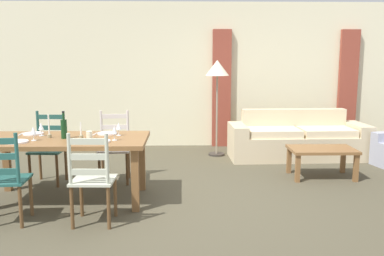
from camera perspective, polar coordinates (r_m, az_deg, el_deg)
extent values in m
cube|color=#484331|center=(4.93, -1.13, -10.27)|extent=(9.60, 9.60, 0.02)
cube|color=beige|center=(7.94, -1.26, 7.27)|extent=(9.60, 0.16, 2.70)
cube|color=brown|center=(7.85, 4.10, 5.40)|extent=(0.35, 0.08, 2.20)
cube|color=brown|center=(8.43, 20.64, 5.10)|extent=(0.35, 0.08, 2.20)
cube|color=brown|center=(5.02, -17.13, -1.62)|extent=(1.90, 0.96, 0.05)
cube|color=brown|center=(4.58, -7.83, -7.16)|extent=(0.08, 0.08, 0.70)
cube|color=brown|center=(5.73, -24.15, -4.53)|extent=(0.08, 0.08, 0.70)
cube|color=brown|center=(5.31, -6.92, -4.82)|extent=(0.08, 0.08, 0.70)
cube|color=#235750|center=(4.61, -24.23, -6.55)|extent=(0.44, 0.42, 0.03)
cylinder|color=brown|center=(4.77, -21.31, -8.71)|extent=(0.04, 0.04, 0.43)
cylinder|color=brown|center=(4.47, -22.55, -10.04)|extent=(0.04, 0.04, 0.43)
cylinder|color=#235750|center=(4.33, -22.96, -3.87)|extent=(0.04, 0.04, 0.50)
cube|color=beige|center=(4.32, -13.41, -7.01)|extent=(0.43, 0.41, 0.03)
cylinder|color=brown|center=(4.59, -15.01, -9.11)|extent=(0.04, 0.04, 0.43)
cylinder|color=brown|center=(4.51, -10.53, -9.28)|extent=(0.04, 0.04, 0.43)
cylinder|color=brown|center=(4.28, -16.22, -10.53)|extent=(0.04, 0.04, 0.43)
cylinder|color=brown|center=(4.19, -11.42, -10.75)|extent=(0.04, 0.04, 0.43)
cylinder|color=beige|center=(4.14, -16.53, -4.10)|extent=(0.04, 0.04, 0.50)
cylinder|color=beige|center=(4.05, -11.64, -4.20)|extent=(0.04, 0.04, 0.50)
cube|color=beige|center=(4.12, -14.04, -5.91)|extent=(0.38, 0.04, 0.06)
cube|color=beige|center=(4.09, -14.13, -3.88)|extent=(0.38, 0.04, 0.06)
cube|color=beige|center=(4.06, -14.21, -1.82)|extent=(0.38, 0.04, 0.06)
cube|color=#245248|center=(5.85, -19.30, -2.97)|extent=(0.44, 0.42, 0.03)
cylinder|color=brown|center=(5.69, -18.09, -5.64)|extent=(0.04, 0.04, 0.43)
cylinder|color=brown|center=(5.82, -21.44, -5.49)|extent=(0.04, 0.04, 0.43)
cylinder|color=brown|center=(6.00, -16.99, -4.81)|extent=(0.04, 0.04, 0.43)
cylinder|color=brown|center=(6.12, -20.19, -4.69)|extent=(0.04, 0.04, 0.43)
cylinder|color=#245248|center=(5.90, -17.22, -0.17)|extent=(0.04, 0.04, 0.50)
cylinder|color=#245248|center=(6.03, -20.45, -0.15)|extent=(0.04, 0.04, 0.50)
cube|color=#245248|center=(5.98, -18.79, -1.38)|extent=(0.38, 0.05, 0.06)
cube|color=#245248|center=(5.96, -18.86, 0.03)|extent=(0.38, 0.05, 0.06)
cube|color=#245248|center=(5.93, -18.94, 1.46)|extent=(0.38, 0.05, 0.06)
cube|color=beige|center=(5.68, -10.69, -2.96)|extent=(0.45, 0.43, 0.03)
cylinder|color=brown|center=(5.56, -8.93, -5.63)|extent=(0.04, 0.04, 0.43)
cylinder|color=brown|center=(5.59, -12.63, -5.65)|extent=(0.04, 0.04, 0.43)
cylinder|color=brown|center=(5.88, -8.72, -4.77)|extent=(0.04, 0.04, 0.43)
cylinder|color=brown|center=(5.92, -12.21, -4.80)|extent=(0.04, 0.04, 0.43)
cylinder|color=beige|center=(5.78, -8.84, -0.04)|extent=(0.04, 0.04, 0.50)
cylinder|color=beige|center=(5.82, -12.38, -0.09)|extent=(0.04, 0.04, 0.50)
cube|color=beige|center=(5.82, -10.57, -1.32)|extent=(0.38, 0.05, 0.06)
cube|color=beige|center=(5.80, -10.62, 0.13)|extent=(0.38, 0.05, 0.06)
cube|color=beige|center=(5.77, -10.66, 1.60)|extent=(0.38, 0.05, 0.06)
cylinder|color=white|center=(4.93, -22.98, -1.76)|extent=(0.24, 0.24, 0.02)
cube|color=silver|center=(4.99, -24.58, -1.81)|extent=(0.02, 0.17, 0.01)
cylinder|color=white|center=(4.67, -12.65, -1.81)|extent=(0.24, 0.24, 0.02)
cube|color=silver|center=(4.70, -14.44, -1.88)|extent=(0.02, 0.17, 0.01)
cylinder|color=white|center=(5.39, -21.04, -0.73)|extent=(0.24, 0.24, 0.02)
cube|color=silver|center=(5.44, -22.53, -0.79)|extent=(0.02, 0.17, 0.01)
cylinder|color=white|center=(5.15, -11.58, -0.73)|extent=(0.24, 0.24, 0.02)
cube|color=silver|center=(5.18, -13.21, -0.79)|extent=(0.03, 0.17, 0.01)
cylinder|color=#143819|center=(4.98, -17.23, -0.14)|extent=(0.07, 0.07, 0.22)
cylinder|color=#143819|center=(4.95, -17.31, 1.57)|extent=(0.02, 0.02, 0.08)
cylinder|color=black|center=(4.95, -17.34, 2.12)|extent=(0.03, 0.03, 0.02)
cylinder|color=white|center=(4.97, -20.96, -1.61)|extent=(0.06, 0.06, 0.01)
cylinder|color=white|center=(4.96, -20.99, -1.18)|extent=(0.01, 0.01, 0.07)
cone|color=white|center=(4.95, -21.04, -0.30)|extent=(0.06, 0.06, 0.08)
cylinder|color=white|center=(4.74, -10.63, -1.65)|extent=(0.06, 0.06, 0.01)
cylinder|color=white|center=(4.73, -10.64, -1.20)|extent=(0.01, 0.01, 0.07)
cone|color=white|center=(4.72, -10.67, -0.27)|extent=(0.06, 0.06, 0.08)
cylinder|color=white|center=(5.25, -20.02, -1.00)|extent=(0.06, 0.06, 0.01)
cylinder|color=white|center=(5.24, -20.05, -0.59)|extent=(0.01, 0.01, 0.07)
cone|color=white|center=(5.23, -20.09, 0.25)|extent=(0.06, 0.06, 0.08)
cylinder|color=white|center=(5.03, -10.04, -1.00)|extent=(0.06, 0.06, 0.01)
cylinder|color=white|center=(5.02, -10.06, -0.57)|extent=(0.01, 0.01, 0.07)
cone|color=white|center=(5.01, -10.08, 0.30)|extent=(0.06, 0.06, 0.08)
cylinder|color=beige|center=(4.88, -13.96, -0.95)|extent=(0.07, 0.07, 0.09)
cylinder|color=#998C66|center=(5.08, -19.05, -1.07)|extent=(0.05, 0.05, 0.04)
cylinder|color=white|center=(5.06, -19.13, 0.46)|extent=(0.02, 0.02, 0.24)
cylinder|color=#998C66|center=(4.92, -15.04, -1.20)|extent=(0.05, 0.05, 0.04)
cylinder|color=white|center=(4.91, -15.09, -0.09)|extent=(0.02, 0.02, 0.15)
cube|color=beige|center=(7.20, 14.34, -2.48)|extent=(1.82, 0.85, 0.40)
cube|color=beige|center=(7.45, 13.72, -0.50)|extent=(1.81, 0.25, 0.80)
cube|color=beige|center=(7.55, 21.78, -1.62)|extent=(0.26, 0.81, 0.58)
cube|color=beige|center=(6.95, 6.32, -1.91)|extent=(0.26, 0.81, 0.58)
cube|color=beige|center=(7.26, 17.94, -0.46)|extent=(0.88, 0.67, 0.12)
cube|color=beige|center=(6.99, 11.03, -0.55)|extent=(0.88, 0.67, 0.12)
cube|color=brown|center=(6.09, 17.49, -2.85)|extent=(0.90, 0.56, 0.04)
cube|color=brown|center=(5.81, 14.36, -5.42)|extent=(0.06, 0.06, 0.38)
cube|color=brown|center=(6.08, 21.68, -5.16)|extent=(0.06, 0.06, 0.38)
cube|color=brown|center=(6.24, 13.23, -4.35)|extent=(0.06, 0.06, 0.38)
cube|color=brown|center=(6.49, 20.10, -4.16)|extent=(0.06, 0.06, 0.38)
cylinder|color=#332D28|center=(7.24, 3.39, -3.62)|extent=(0.28, 0.28, 0.03)
cylinder|color=gray|center=(7.12, 3.44, 1.79)|extent=(0.03, 0.03, 1.35)
cone|color=beige|center=(7.06, 3.51, 8.28)|extent=(0.40, 0.40, 0.26)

